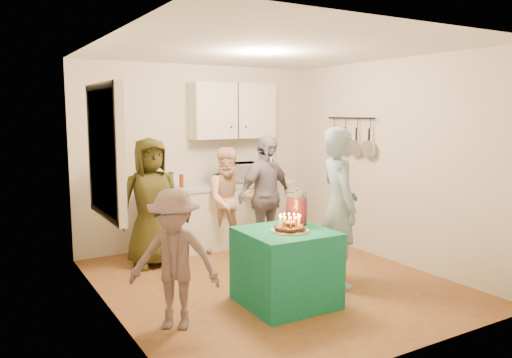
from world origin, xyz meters
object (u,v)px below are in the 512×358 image
counter (220,217)px  woman_back_center (230,200)px  party_table (286,267)px  punch_jar (297,208)px  man_birthday (339,207)px  woman_back_left (151,202)px  child_near_left (174,259)px  woman_back_right (266,197)px  microwave (242,172)px

counter → woman_back_center: woman_back_center is taller
party_table → woman_back_center: bearing=78.6°
punch_jar → woman_back_center: bearing=85.4°
man_birthday → woman_back_left: size_ratio=1.09×
punch_jar → woman_back_center: woman_back_center is taller
party_table → woman_back_center: (0.40, 1.97, 0.35)m
man_birthday → woman_back_center: 1.84m
child_near_left → party_table: bearing=34.4°
woman_back_center → woman_back_right: (0.32, -0.43, 0.09)m
woman_back_left → party_table: bearing=-65.5°
microwave → man_birthday: 2.14m
counter → man_birthday: 2.22m
punch_jar → woman_back_left: bearing=119.6°
woman_back_center → child_near_left: (-1.57, -1.94, -0.10)m
party_table → counter: bearing=79.6°
party_table → woman_back_center: size_ratio=0.58×
microwave → woman_back_left: woman_back_left is taller
punch_jar → microwave: bearing=75.9°
woman_back_left → man_birthday: bearing=-44.5°
party_table → man_birthday: man_birthday is taller
punch_jar → woman_back_right: bearing=71.4°
party_table → woman_back_right: (0.71, 1.54, 0.44)m
microwave → man_birthday: (0.04, -2.14, -0.17)m
woman_back_left → woman_back_right: 1.50m
punch_jar → woman_back_right: (0.46, 1.37, -0.11)m
child_near_left → microwave: bearing=85.2°
woman_back_center → child_near_left: size_ratio=1.15×
counter → man_birthday: (0.41, -2.14, 0.45)m
woman_back_center → woman_back_left: bearing=-166.3°
counter → microwave: (0.36, 0.00, 0.62)m
punch_jar → woman_back_center: (0.15, 1.80, -0.20)m
microwave → punch_jar: 2.22m
man_birthday → woman_back_center: bearing=32.3°
microwave → counter: bearing=178.1°
woman_back_left → woman_back_center: woman_back_left is taller
microwave → child_near_left: size_ratio=0.41×
punch_jar → woman_back_left: (-0.99, 1.74, -0.12)m
counter → party_table: 2.36m
party_table → punch_jar: bearing=34.8°
man_birthday → woman_back_left: (-1.57, 1.73, -0.07)m
party_table → woman_back_left: woman_back_left is taller
woman_back_right → punch_jar: bearing=-123.7°
counter → microwave: microwave is taller
man_birthday → child_near_left: man_birthday is taller
party_table → punch_jar: size_ratio=2.50×
man_birthday → woman_back_right: 1.36m
microwave → party_table: bearing=-110.7°
party_table → punch_jar: (0.25, 0.17, 0.55)m
party_table → woman_back_center: 2.04m
woman_back_center → woman_back_right: woman_back_right is taller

